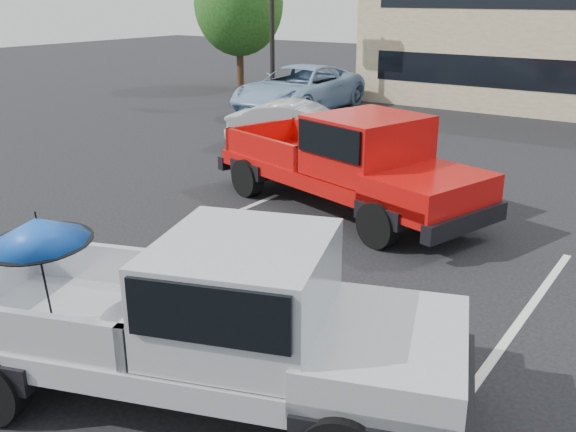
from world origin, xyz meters
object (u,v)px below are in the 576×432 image
at_px(silver_pickup, 222,314).
at_px(blue_suv, 299,89).
at_px(tree_left, 239,4).
at_px(silver_sedan, 300,127).
at_px(red_pickup, 360,161).

relative_size(silver_pickup, blue_suv, 1.00).
xyz_separation_m(tree_left, silver_pickup, (14.89, -18.90, -2.68)).
distance_m(silver_pickup, blue_suv, 17.92).
bearing_deg(silver_sedan, blue_suv, 19.41).
distance_m(tree_left, silver_sedan, 12.93).
distance_m(red_pickup, blue_suv, 11.72).
xyz_separation_m(tree_left, red_pickup, (13.06, -12.61, -2.64)).
relative_size(silver_sedan, blue_suv, 0.67).
distance_m(tree_left, blue_suv, 7.26).
distance_m(tree_left, silver_pickup, 24.21).
bearing_deg(blue_suv, red_pickup, -52.47).
xyz_separation_m(silver_pickup, silver_sedan, (-5.81, 10.22, -0.39)).
distance_m(red_pickup, silver_sedan, 5.61).
bearing_deg(blue_suv, tree_left, 145.61).
bearing_deg(silver_sedan, silver_pickup, -165.04).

